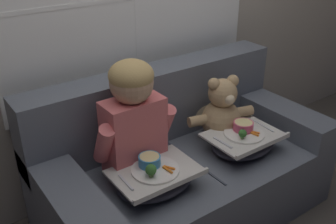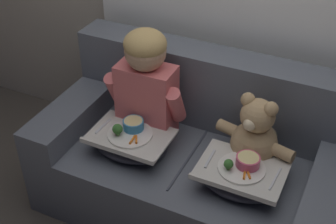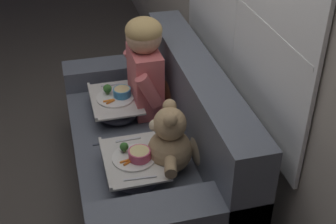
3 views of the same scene
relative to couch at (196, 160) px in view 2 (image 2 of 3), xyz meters
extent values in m
plane|color=#4C443D|center=(0.00, -0.07, -0.32)|extent=(14.00, 14.00, 0.00)
cube|color=#565B66|center=(0.00, -0.07, -0.11)|extent=(1.70, 0.87, 0.42)
cube|color=#565B66|center=(0.00, 0.26, 0.33)|extent=(1.70, 0.22, 0.45)
cube|color=#565B66|center=(-0.74, -0.07, 0.18)|extent=(0.22, 0.87, 0.15)
cube|color=#565B66|center=(0.74, -0.07, 0.18)|extent=(0.22, 0.87, 0.15)
cube|color=#3D424C|center=(0.00, -0.09, 0.11)|extent=(0.01, 0.61, 0.01)
ellipsoid|color=#B2754C|center=(-0.31, 0.19, 0.26)|extent=(0.33, 0.16, 0.34)
ellipsoid|color=#C1B293|center=(0.31, 0.19, 0.26)|extent=(0.30, 0.15, 0.31)
cube|color=#DB6666|center=(-0.31, 0.01, 0.32)|extent=(0.32, 0.18, 0.43)
sphere|color=tan|center=(-0.31, 0.01, 0.63)|extent=(0.22, 0.22, 0.22)
ellipsoid|color=tan|center=(-0.31, 0.01, 0.67)|extent=(0.23, 0.23, 0.16)
cylinder|color=#DB6666|center=(-0.50, -0.02, 0.35)|extent=(0.09, 0.17, 0.24)
cylinder|color=#DB6666|center=(-0.13, -0.01, 0.35)|extent=(0.09, 0.17, 0.24)
sphere|color=tan|center=(0.31, 0.01, 0.23)|extent=(0.25, 0.25, 0.25)
sphere|color=tan|center=(0.31, 0.01, 0.41)|extent=(0.18, 0.18, 0.18)
sphere|color=tan|center=(0.25, 0.02, 0.48)|extent=(0.07, 0.07, 0.07)
sphere|color=tan|center=(0.38, -0.01, 0.48)|extent=(0.07, 0.07, 0.07)
sphere|color=beige|center=(0.30, -0.07, 0.40)|extent=(0.06, 0.06, 0.06)
sphere|color=black|center=(0.29, -0.09, 0.40)|extent=(0.02, 0.02, 0.02)
cylinder|color=tan|center=(0.16, 0.04, 0.25)|extent=(0.14, 0.09, 0.06)
cylinder|color=tan|center=(0.47, -0.03, 0.25)|extent=(0.14, 0.09, 0.06)
cylinder|color=tan|center=(0.23, -0.10, 0.14)|extent=(0.09, 0.12, 0.06)
cylinder|color=tan|center=(0.34, -0.13, 0.14)|extent=(0.09, 0.12, 0.06)
ellipsoid|color=#2D2D38|center=(-0.31, -0.20, 0.15)|extent=(0.42, 0.30, 0.10)
cube|color=beige|center=(-0.31, -0.20, 0.21)|extent=(0.44, 0.32, 0.01)
cube|color=beige|center=(-0.31, -0.35, 0.22)|extent=(0.44, 0.02, 0.02)
cylinder|color=white|center=(-0.31, -0.20, 0.22)|extent=(0.25, 0.25, 0.01)
cylinder|color=#3889C1|center=(-0.32, -0.15, 0.25)|extent=(0.11, 0.11, 0.05)
cylinder|color=#E5D189|center=(-0.32, -0.15, 0.27)|extent=(0.10, 0.10, 0.01)
sphere|color=#38702D|center=(-0.37, -0.24, 0.27)|extent=(0.06, 0.06, 0.06)
cylinder|color=#7A9E56|center=(-0.37, -0.24, 0.24)|extent=(0.02, 0.02, 0.03)
cylinder|color=orange|center=(-0.27, -0.24, 0.23)|extent=(0.02, 0.07, 0.01)
cylinder|color=orange|center=(-0.25, -0.23, 0.23)|extent=(0.04, 0.06, 0.01)
cube|color=silver|center=(-0.49, -0.20, 0.22)|extent=(0.02, 0.14, 0.01)
ellipsoid|color=#2D2D38|center=(0.31, -0.20, 0.15)|extent=(0.41, 0.31, 0.10)
cube|color=beige|center=(0.31, -0.20, 0.21)|extent=(0.43, 0.33, 0.01)
cube|color=beige|center=(0.31, -0.35, 0.22)|extent=(0.43, 0.02, 0.02)
cylinder|color=white|center=(0.31, -0.20, 0.22)|extent=(0.24, 0.24, 0.01)
cylinder|color=#D64C70|center=(0.33, -0.17, 0.25)|extent=(0.12, 0.12, 0.05)
cylinder|color=#E5D189|center=(0.33, -0.17, 0.27)|extent=(0.11, 0.11, 0.01)
sphere|color=#38702D|center=(0.26, -0.24, 0.26)|extent=(0.05, 0.05, 0.05)
cylinder|color=#7A9E56|center=(0.26, -0.24, 0.23)|extent=(0.02, 0.02, 0.02)
cylinder|color=orange|center=(0.34, -0.25, 0.23)|extent=(0.02, 0.06, 0.01)
cylinder|color=orange|center=(0.36, -0.24, 0.23)|extent=(0.04, 0.05, 0.01)
cube|color=silver|center=(0.15, -0.20, 0.22)|extent=(0.02, 0.14, 0.01)
cube|color=silver|center=(0.48, -0.20, 0.22)|extent=(0.02, 0.17, 0.01)
camera|label=1|loc=(-1.21, -1.57, 1.38)|focal=42.00mm
camera|label=2|loc=(0.73, -1.89, 1.78)|focal=50.00mm
camera|label=3|loc=(2.25, -0.50, 1.82)|focal=50.00mm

